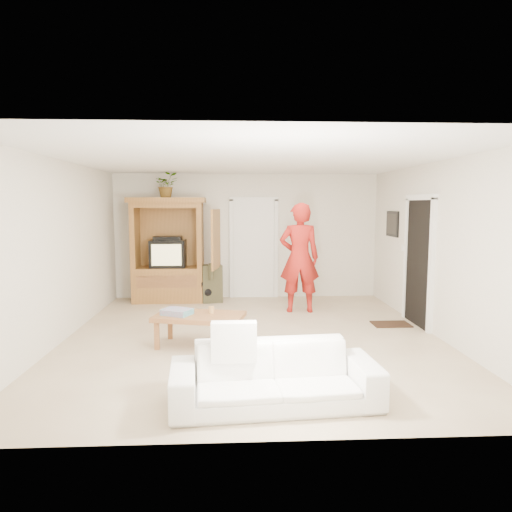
{
  "coord_description": "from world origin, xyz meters",
  "views": [
    {
      "loc": [
        -0.28,
        -6.59,
        1.96
      ],
      "look_at": [
        0.08,
        0.6,
        1.15
      ],
      "focal_mm": 32.0,
      "sensor_mm": 36.0,
      "label": 1
    }
  ],
  "objects_px": {
    "man": "(299,258)",
    "coffee_table": "(199,318)",
    "sofa": "(275,375)",
    "armoire": "(169,257)"
  },
  "relations": [
    {
      "from": "man",
      "to": "coffee_table",
      "type": "distance_m",
      "value": 2.67
    },
    {
      "from": "man",
      "to": "sofa",
      "type": "bearing_deg",
      "value": 80.91
    },
    {
      "from": "armoire",
      "to": "man",
      "type": "bearing_deg",
      "value": -22.72
    },
    {
      "from": "coffee_table",
      "to": "man",
      "type": "bearing_deg",
      "value": 62.74
    },
    {
      "from": "armoire",
      "to": "man",
      "type": "height_order",
      "value": "armoire"
    },
    {
      "from": "sofa",
      "to": "coffee_table",
      "type": "distance_m",
      "value": 2.12
    },
    {
      "from": "armoire",
      "to": "coffee_table",
      "type": "bearing_deg",
      "value": -74.89
    },
    {
      "from": "armoire",
      "to": "coffee_table",
      "type": "xyz_separation_m",
      "value": [
        0.82,
        -3.03,
        -0.52
      ]
    },
    {
      "from": "armoire",
      "to": "man",
      "type": "relative_size",
      "value": 1.05
    },
    {
      "from": "man",
      "to": "coffee_table",
      "type": "relative_size",
      "value": 1.51
    }
  ]
}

